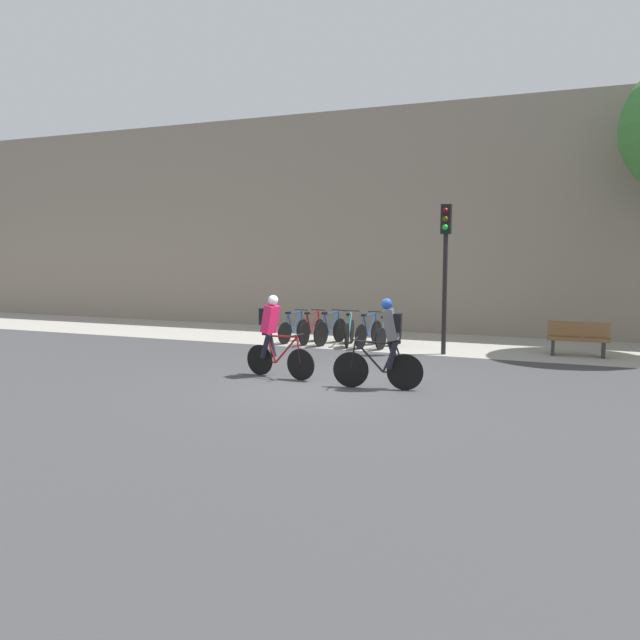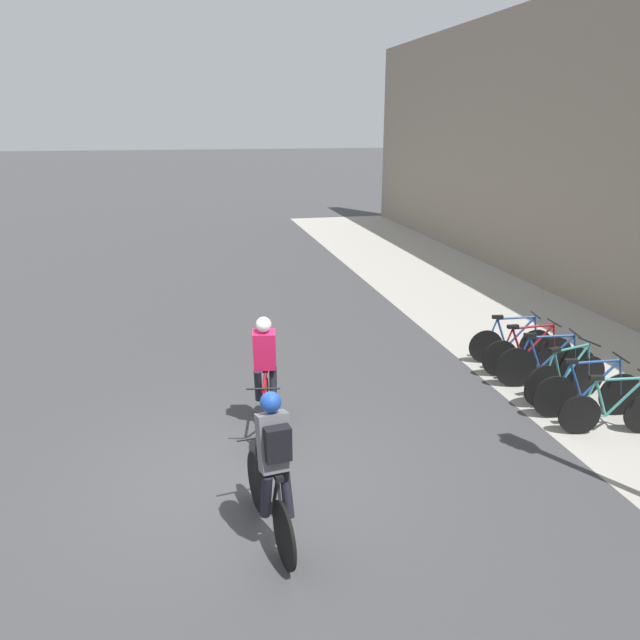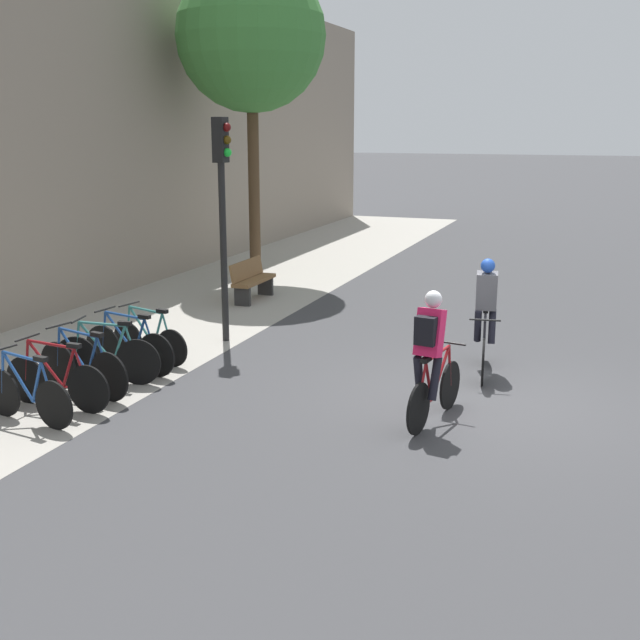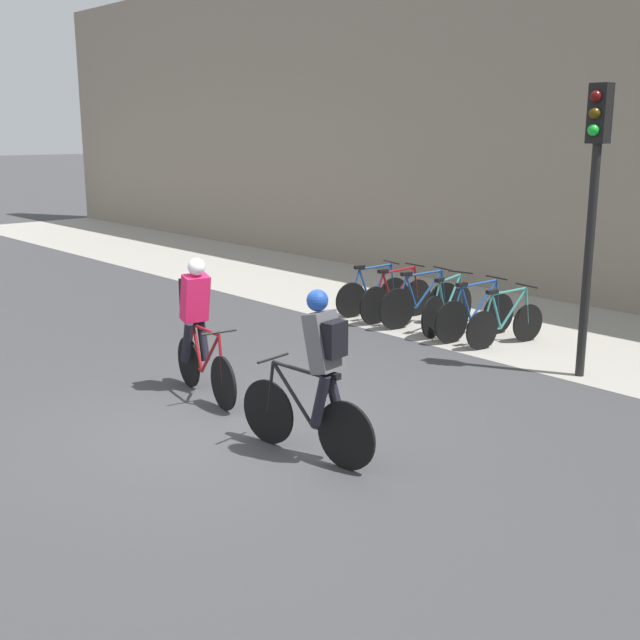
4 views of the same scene
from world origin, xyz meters
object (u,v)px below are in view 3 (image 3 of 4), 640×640
object	(u,v)px
cyclist_grey	(486,313)
parked_bike_5	(149,340)
cyclist_pink	(431,355)
parked_bike_2	(83,367)
parked_bike_1	(57,380)
parked_bike_4	(129,347)
traffic_light_pole	(222,190)
parked_bike_0	(28,394)
parked_bike_3	(107,357)
bench	(252,280)

from	to	relation	value
cyclist_grey	parked_bike_5	size ratio (longest dim) A/B	1.15
cyclist_pink	parked_bike_2	size ratio (longest dim) A/B	1.03
cyclist_pink	parked_bike_1	world-z (taller)	cyclist_pink
parked_bike_1	parked_bike_5	distance (m)	2.34
parked_bike_4	parked_bike_5	world-z (taller)	parked_bike_4
parked_bike_1	parked_bike_5	world-z (taller)	parked_bike_1
cyclist_pink	cyclist_grey	distance (m)	2.63
cyclist_grey	traffic_light_pole	xyz separation A→B (m)	(0.25, 4.63, 1.75)
parked_bike_0	parked_bike_3	world-z (taller)	parked_bike_3
parked_bike_1	parked_bike_4	distance (m)	1.76
cyclist_grey	parked_bike_3	bearing A→B (deg)	116.32
cyclist_grey	parked_bike_5	world-z (taller)	cyclist_grey
cyclist_grey	parked_bike_2	bearing A→B (deg)	121.29
parked_bike_4	parked_bike_3	bearing A→B (deg)	179.89
parked_bike_0	parked_bike_4	distance (m)	2.34
cyclist_grey	parked_bike_2	size ratio (longest dim) A/B	1.04
bench	parked_bike_5	bearing A→B (deg)	-174.68
cyclist_grey	traffic_light_pole	world-z (taller)	traffic_light_pole
parked_bike_1	parked_bike_4	world-z (taller)	parked_bike_4
traffic_light_pole	parked_bike_4	bearing A→B (deg)	165.94
cyclist_pink	cyclist_grey	world-z (taller)	cyclist_grey
parked_bike_5	traffic_light_pole	bearing A→B (deg)	-18.74
cyclist_grey	parked_bike_4	distance (m)	5.58
parked_bike_1	parked_bike_2	xyz separation A→B (m)	(0.58, 0.00, 0.01)
cyclist_pink	traffic_light_pole	world-z (taller)	traffic_light_pole
parked_bike_0	parked_bike_2	distance (m)	1.17
parked_bike_1	parked_bike_4	size ratio (longest dim) A/B	1.00
parked_bike_4	parked_bike_5	bearing A→B (deg)	-0.00
cyclist_pink	parked_bike_1	distance (m)	5.07
cyclist_grey	parked_bike_2	world-z (taller)	cyclist_grey
bench	cyclist_grey	bearing A→B (deg)	-122.08
cyclist_pink	parked_bike_3	xyz separation A→B (m)	(0.04, 4.91, -0.53)
bench	parked_bike_4	bearing A→B (deg)	-175.24
parked_bike_5	parked_bike_2	bearing A→B (deg)	179.98
parked_bike_1	parked_bike_3	bearing A→B (deg)	0.07
cyclist_pink	parked_bike_5	bearing A→B (deg)	76.15
parked_bike_0	traffic_light_pole	world-z (taller)	traffic_light_pole
cyclist_pink	parked_bike_3	world-z (taller)	cyclist_pink
parked_bike_0	parked_bike_2	bearing A→B (deg)	0.01
parked_bike_2	parked_bike_3	bearing A→B (deg)	0.04
parked_bike_0	parked_bike_1	world-z (taller)	parked_bike_1
parked_bike_3	bench	size ratio (longest dim) A/B	1.10
cyclist_pink	bench	bearing A→B (deg)	41.12
cyclist_pink	traffic_light_pole	distance (m)	5.49
parked_bike_1	bench	distance (m)	7.30
cyclist_grey	traffic_light_pole	bearing A→B (deg)	86.92
parked_bike_2	parked_bike_3	size ratio (longest dim) A/B	1.04
cyclist_grey	parked_bike_1	bearing A→B (deg)	125.77
cyclist_pink	bench	world-z (taller)	cyclist_pink
parked_bike_0	bench	size ratio (longest dim) A/B	1.06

